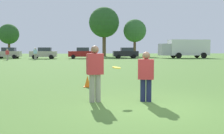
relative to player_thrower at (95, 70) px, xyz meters
The scene contains 15 objects.
ground_plane 1.94m from the player_thrower, 29.11° to the right, with size 167.65×167.65×0.00m, color #517A33.
player_thrower is the anchor object (origin of this frame).
player_defender 1.54m from the player_thrower, ahead, with size 0.52×0.38×1.51m.
frisbee 0.71m from the player_thrower, 17.83° to the left, with size 0.27×0.27×0.09m.
traffic_cone 3.25m from the player_thrower, 95.17° to the left, with size 0.32×0.32×0.48m.
parked_car_mid_left 39.48m from the player_thrower, 110.79° to the left, with size 4.26×2.33×1.82m.
parked_car_center 36.24m from the player_thrower, 102.55° to the left, with size 4.26×2.33×1.82m.
parked_car_mid_right 35.85m from the player_thrower, 92.92° to the left, with size 4.26×2.33×1.82m.
parked_car_near_right 37.20m from the player_thrower, 81.32° to the left, with size 4.26×2.33×1.82m.
box_truck 40.24m from the player_thrower, 66.65° to the left, with size 8.58×3.21×3.18m.
bystander_sideline_watcher 33.10m from the player_thrower, 104.89° to the left, with size 0.55×0.48×1.75m.
bystander_far_jogger 32.61m from the player_thrower, 111.64° to the left, with size 0.43×0.50×1.57m.
tree_west_maple 51.46m from the player_thrower, 109.67° to the left, with size 4.14×4.14×6.72m.
tree_center_elm 48.84m from the player_thrower, 87.12° to the left, with size 6.40×6.40×10.40m.
tree_east_birch 48.88m from the player_thrower, 79.45° to the left, with size 4.83×4.83×7.85m.
Camera 1 is at (-1.55, -7.05, 1.60)m, focal length 42.34 mm.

